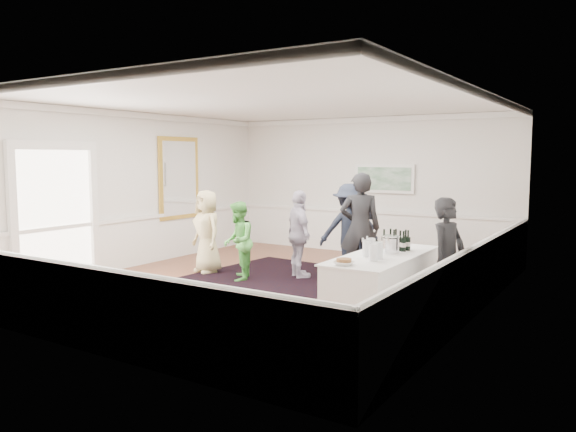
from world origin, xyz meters
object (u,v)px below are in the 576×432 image
Objects in this scene: guest_green at (238,241)px; ice_bucket at (391,245)px; serving_table at (382,287)px; nut_bowl at (344,262)px; guest_dark_b at (360,228)px; guest_dark_a at (350,229)px; guest_tan at (207,232)px; guest_lilac at (299,234)px; guest_navy at (360,237)px; bartender at (448,260)px.

ice_bucket is at bearing 45.06° from guest_green.
serving_table is 9.09× the size of nut_bowl.
guest_dark_b is 2.26m from ice_bucket.
ice_bucket reaches higher than serving_table.
guest_dark_b reaches higher than guest_dark_a.
ice_bucket is at bearing 7.25° from guest_tan.
serving_table is 4.39m from guest_tan.
serving_table is 1.15× the size of guest_dark_b.
guest_lilac reaches higher than serving_table.
serving_table is at bearing 159.93° from guest_navy.
serving_table is 1.57× the size of guest_green.
guest_tan is 1.05× the size of guest_navy.
guest_green is 3.71m from nut_bowl.
guest_dark_a reaches higher than guest_navy.
serving_table is 3.11m from guest_dark_a.
ice_bucket is (1.50, -2.22, 0.27)m from guest_navy.
nut_bowl is at bearing 150.33° from guest_navy.
nut_bowl is (-0.12, -0.96, 0.50)m from serving_table.
guest_lilac is at bearing -15.05° from guest_dark_b.
guest_dark_a is at bearing -75.82° from guest_dark_b.
guest_lilac is 3.57m from nut_bowl.
guest_green reaches higher than nut_bowl.
guest_lilac is at bearing 130.22° from nut_bowl.
bartender is 0.97× the size of guest_dark_a.
guest_green is 2.29m from guest_navy.
nut_bowl is (4.09, -2.18, 0.15)m from guest_tan.
ice_bucket is (-0.72, -0.29, 0.19)m from bartender.
ice_bucket is at bearing -173.45° from guest_lilac.
guest_dark_a is 0.88× the size of guest_dark_b.
guest_dark_b reaches higher than bartender.
bartender reaches higher than guest_navy.
serving_table is 1.30× the size of guest_dark_a.
guest_navy is at bearing 121.33° from serving_table.
nut_bowl is (1.63, -3.49, 0.09)m from guest_dark_a.
guest_dark_a is at bearing 12.98° from guest_navy.
guest_navy is (2.75, 1.18, -0.04)m from guest_tan.
guest_green is (-3.27, 0.99, 0.26)m from serving_table.
guest_lilac is at bearing 147.21° from ice_bucket.
guest_dark_a is (-2.51, 2.06, 0.02)m from bartender.
serving_table is at bearing 42.02° from guest_green.
nut_bowl is (1.17, -2.96, -0.03)m from guest_dark_b.
guest_dark_b is at bearing 125.93° from ice_bucket.
guest_navy is at bearing 111.72° from nut_bowl.
ice_bucket is at bearing 95.90° from guest_dark_a.
ice_bucket is (3.31, -0.81, 0.32)m from guest_green.
guest_dark_a is (-1.75, 2.54, 0.41)m from serving_table.
guest_tan is 0.98× the size of guest_lilac.
guest_green is 0.73× the size of guest_dark_b.
guest_dark_a is at bearing 49.24° from guest_tan.
guest_lilac is 1.02m from guest_dark_a.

